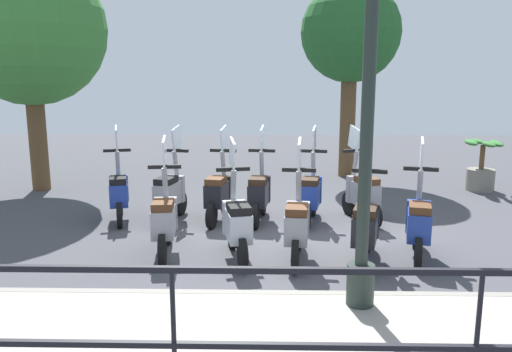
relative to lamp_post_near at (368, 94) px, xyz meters
The scene contains 18 objects.
ground_plane 3.27m from the lamp_post_near, 13.07° to the left, with size 28.00×28.00×0.00m, color #424247.
promenade_walkway 2.28m from the lamp_post_near, 143.52° to the left, with size 2.20×20.00×0.15m.
fence_railing 2.26m from the lamp_post_near, 162.81° to the left, with size 0.04×16.03×1.07m.
lamp_post_near is the anchor object (origin of this frame).
tree_large 8.06m from the lamp_post_near, 44.94° to the left, with size 3.03×3.03×4.79m.
tree_distant 7.48m from the lamp_post_near, ahead, with size 2.28×2.28×4.48m.
potted_palm 7.00m from the lamp_post_near, 31.55° to the right, with size 1.06×0.66×1.05m.
scooter_near_0 2.59m from the lamp_post_near, 31.84° to the right, with size 1.21×0.52×1.54m.
scooter_near_1 2.28m from the lamp_post_near, 12.60° to the right, with size 1.20×0.53×1.54m.
scooter_near_2 2.35m from the lamp_post_near, 18.18° to the left, with size 1.23×0.44×1.54m.
scooter_near_3 2.65m from the lamp_post_near, 38.54° to the left, with size 1.22×0.50×1.54m.
scooter_near_4 3.30m from the lamp_post_near, 51.80° to the left, with size 1.23×0.44×1.54m.
scooter_far_0 3.83m from the lamp_post_near, 10.67° to the right, with size 1.20×0.55×1.54m.
scooter_far_1 3.71m from the lamp_post_near, ahead, with size 1.22×0.49×1.54m.
scooter_far_2 3.88m from the lamp_post_near, 16.93° to the left, with size 1.23×0.44×1.54m.
scooter_far_3 4.09m from the lamp_post_near, 26.65° to the left, with size 1.22×0.49×1.54m.
scooter_far_4 4.46m from the lamp_post_near, 36.53° to the left, with size 1.22×0.50×1.54m.
scooter_far_5 4.98m from the lamp_post_near, 44.72° to the left, with size 1.21×0.53×1.54m.
Camera 1 is at (-6.90, 0.34, 2.27)m, focal length 35.00 mm.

